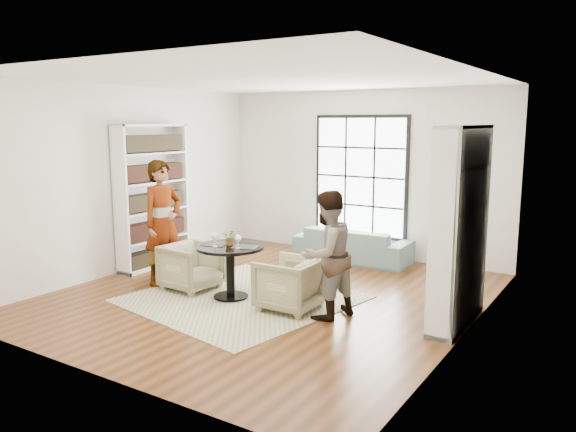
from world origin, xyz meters
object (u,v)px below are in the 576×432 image
Objects in this scene: pedestal_table at (230,260)px; flower_centerpiece at (231,237)px; sofa at (353,244)px; wine_glass_right at (238,239)px; person_right at (327,255)px; wine_glass_left at (215,236)px; armchair_right at (289,284)px; person_left at (163,223)px; armchair_left at (192,267)px.

flower_centerpiece reaches higher than pedestal_table.
sofa is (0.49, 2.84, -0.25)m from pedestal_table.
wine_glass_right is (-0.29, -2.92, 0.59)m from sofa.
wine_glass_right is (0.20, -0.08, 0.34)m from pedestal_table.
wine_glass_left is (-1.63, -0.20, 0.09)m from person_right.
flower_centerpiece is (-0.01, 0.03, 0.32)m from pedestal_table.
wine_glass_right is (-1.29, -0.12, 0.08)m from person_right.
flower_centerpiece reaches higher than armchair_right.
pedestal_table is 0.46× the size of sofa.
pedestal_table is at bearing -85.50° from person_left.
sofa is 10.27× the size of wine_glass_left.
person_left is at bearing 178.73° from pedestal_table.
wine_glass_left is at bearing -104.13° from armchair_left.
person_left is at bearing -90.87° from armchair_right.
armchair_right is 1.08m from flower_centerpiece.
armchair_left is at bearing 64.63° from sofa.
armchair_left is at bearing 179.82° from flower_centerpiece.
pedestal_table is 0.40m from wine_glass_right.
pedestal_table is 5.04× the size of wine_glass_right.
wine_glass_right is at bearing 82.70° from sofa.
pedestal_table is at bearing 78.56° from sofa.
wine_glass_left reaches higher than pedestal_table.
flower_centerpiece is (-0.50, -2.81, 0.56)m from sofa.
wine_glass_right is 0.85× the size of flower_centerpiece.
pedestal_table is 1.35m from person_left.
wine_glass_left is at bearing -129.92° from pedestal_table.
armchair_right is (0.45, -2.80, 0.05)m from sofa.
pedestal_table is at bearing -69.02° from flower_centerpiece.
armchair_right is at bearing 2.38° from pedestal_table.
person_right reaches higher than sofa.
sofa is 3.02m from person_right.
armchair_left is 0.85m from wine_glass_left.
armchair_left is 3.79× the size of wine_glass_left.
sofa is at bearing 80.16° from pedestal_table.
person_right is 8.61× the size of wine_glass_right.
armchair_left is 4.01× the size of wine_glass_right.
wine_glass_right reaches higher than armchair_right.
wine_glass_right is 0.24m from flower_centerpiece.
armchair_left is (-0.75, 0.03, -0.20)m from pedestal_table.
pedestal_table is 0.32m from flower_centerpiece.
armchair_right is at bearing 0.77° from flower_centerpiece.
sofa is at bearing -142.47° from person_right.
wine_glass_right reaches higher than armchair_left.
person_left reaches higher than sofa.
pedestal_table is 1.26× the size of armchair_left.
person_right is at bearing 1.50° from pedestal_table.
wine_glass_left is 0.90× the size of flower_centerpiece.
sofa is 1.08× the size of person_left.
sofa is at bearing 79.87° from flower_centerpiece.
sofa is 10.88× the size of wine_glass_right.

